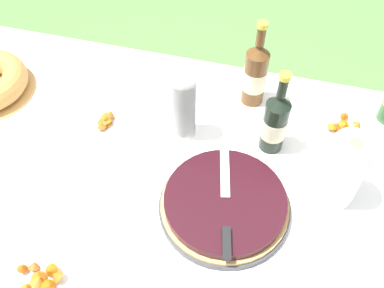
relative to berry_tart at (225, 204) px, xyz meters
The scene contains 12 objects.
ground_plane 0.82m from the berry_tart, 164.97° to the left, with size 16.00×16.00×0.00m, color #568442.
garden_table 0.30m from the berry_tart, 164.97° to the left, with size 1.84×1.08×0.74m.
tablecloth 0.29m from the berry_tart, 164.97° to the left, with size 1.85×1.09×0.10m.
berry_tart is the anchor object (origin of this frame).
serving_knife 0.05m from the berry_tart, 76.90° to the right, with size 0.11×0.37×0.01m.
cup_stack 0.33m from the berry_tart, 126.74° to the left, with size 0.07×0.07×0.24m.
cider_bottle_amber 0.47m from the berry_tart, 90.09° to the left, with size 0.08×0.08×0.32m.
juice_bottle_red 0.30m from the berry_tart, 70.95° to the left, with size 0.08×0.08×0.30m.
snack_plate_near 0.53m from the berry_tart, 140.64° to the right, with size 0.19×0.19×0.06m.
snack_plate_left 0.49m from the berry_tart, 155.02° to the left, with size 0.19×0.19×0.06m.
snack_plate_far 0.49m from the berry_tart, 48.81° to the left, with size 0.23×0.23×0.06m.
paper_towel_roll 0.34m from the berry_tart, 23.56° to the left, with size 0.11×0.11×0.24m.
Camera 1 is at (0.35, -0.71, 1.81)m, focal length 40.00 mm.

